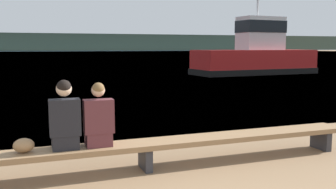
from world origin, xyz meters
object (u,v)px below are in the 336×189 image
at_px(person_right, 99,119).
at_px(shopping_bag, 24,145).
at_px(person_left, 65,119).
at_px(bench_main, 145,147).
at_px(tugboat_red, 256,56).

bearing_deg(person_right, shopping_bag, 178.85).
xyz_separation_m(person_left, person_right, (0.50, 0.00, -0.04)).
height_order(bench_main, person_right, person_right).
xyz_separation_m(person_right, shopping_bag, (-1.09, 0.02, -0.32)).
height_order(bench_main, shopping_bag, shopping_bag).
bearing_deg(bench_main, tugboat_red, 52.56).
height_order(person_left, person_right, person_left).
relative_size(person_left, person_right, 1.06).
xyz_separation_m(person_left, tugboat_red, (14.92, 17.86, 0.37)).
distance_m(person_right, shopping_bag, 1.14).
xyz_separation_m(person_left, shopping_bag, (-0.59, 0.02, -0.36)).
bearing_deg(tugboat_red, person_left, 136.30).
bearing_deg(shopping_bag, person_left, -2.39).
relative_size(person_right, tugboat_red, 0.11).
relative_size(bench_main, person_right, 7.74).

